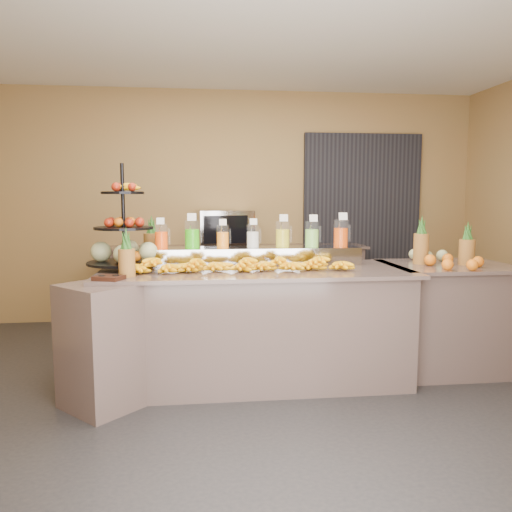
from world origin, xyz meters
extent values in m
plane|color=black|center=(0.00, 0.00, 0.00)|extent=(6.00, 6.00, 0.00)
cube|color=olive|center=(0.00, 2.51, 1.40)|extent=(6.00, 0.02, 2.80)
cube|color=silver|center=(0.00, 0.00, 2.81)|extent=(6.00, 5.00, 0.02)
cube|color=black|center=(1.60, 2.46, 1.20)|extent=(1.50, 0.06, 2.20)
cube|color=#856960|center=(0.00, 0.30, 0.45)|extent=(2.40, 0.90, 0.90)
cube|color=#856960|center=(0.00, 0.30, 0.92)|extent=(2.50, 1.00, 0.03)
cube|color=#856960|center=(-1.15, -0.10, 0.45)|extent=(0.71, 0.71, 0.90)
cube|color=#856960|center=(1.70, 0.40, 0.45)|extent=(1.00, 0.80, 0.90)
cube|color=#856960|center=(1.70, 0.40, 0.92)|extent=(1.08, 0.88, 0.03)
cube|color=#856960|center=(0.00, 2.25, 0.45)|extent=(3.00, 0.50, 0.90)
cube|color=#856960|center=(0.00, 2.25, 0.92)|extent=(3.10, 0.55, 0.03)
cube|color=gray|center=(0.01, 0.58, 1.01)|extent=(1.85, 0.30, 0.15)
cylinder|color=silver|center=(-0.77, 0.58, 1.18)|extent=(0.11, 0.11, 0.21)
cylinder|color=#FF4301|center=(-0.77, 0.58, 1.15)|extent=(0.10, 0.10, 0.14)
cylinder|color=gray|center=(-0.79, 0.59, 1.23)|extent=(0.01, 0.01, 0.24)
cube|color=white|center=(-0.77, 0.53, 1.31)|extent=(0.07, 0.02, 0.06)
cylinder|color=silver|center=(-0.51, 0.58, 1.20)|extent=(0.13, 0.13, 0.23)
cylinder|color=#28B008|center=(-0.51, 0.58, 1.16)|extent=(0.12, 0.12, 0.16)
cylinder|color=gray|center=(-0.53, 0.59, 1.25)|extent=(0.01, 0.01, 0.28)
cube|color=white|center=(-0.51, 0.52, 1.35)|extent=(0.07, 0.02, 0.06)
cylinder|color=silver|center=(-0.25, 0.58, 1.18)|extent=(0.11, 0.11, 0.19)
cylinder|color=orange|center=(-0.25, 0.58, 1.15)|extent=(0.10, 0.10, 0.13)
cylinder|color=gray|center=(-0.27, 0.59, 1.22)|extent=(0.01, 0.01, 0.23)
cube|color=white|center=(-0.25, 0.53, 1.30)|extent=(0.06, 0.02, 0.05)
cylinder|color=silver|center=(0.01, 0.58, 1.18)|extent=(0.11, 0.11, 0.20)
cylinder|color=silver|center=(0.01, 0.58, 1.15)|extent=(0.10, 0.10, 0.13)
cylinder|color=gray|center=(-0.01, 0.59, 1.22)|extent=(0.01, 0.01, 0.23)
cube|color=white|center=(0.01, 0.53, 1.30)|extent=(0.06, 0.02, 0.05)
cylinder|color=silver|center=(0.27, 0.58, 1.19)|extent=(0.12, 0.12, 0.22)
cylinder|color=gold|center=(0.27, 0.58, 1.16)|extent=(0.11, 0.11, 0.15)
cylinder|color=gray|center=(0.25, 0.59, 1.24)|extent=(0.01, 0.01, 0.27)
cube|color=white|center=(0.27, 0.52, 1.34)|extent=(0.07, 0.02, 0.06)
cylinder|color=silver|center=(0.53, 0.58, 1.19)|extent=(0.12, 0.12, 0.22)
cylinder|color=#76C648|center=(0.53, 0.58, 1.16)|extent=(0.11, 0.11, 0.15)
cylinder|color=gray|center=(0.51, 0.59, 1.24)|extent=(0.01, 0.01, 0.26)
cube|color=white|center=(0.53, 0.52, 1.33)|extent=(0.07, 0.02, 0.06)
cylinder|color=silver|center=(0.79, 0.58, 1.20)|extent=(0.13, 0.13, 0.23)
cylinder|color=#D83E00|center=(0.79, 0.58, 1.16)|extent=(0.12, 0.12, 0.16)
cylinder|color=gray|center=(0.77, 0.59, 1.25)|extent=(0.01, 0.01, 0.28)
cube|color=white|center=(0.79, 0.52, 1.35)|extent=(0.07, 0.02, 0.06)
ellipsoid|color=#FFB70C|center=(-0.93, 0.23, 0.98)|extent=(0.22, 0.16, 0.09)
ellipsoid|color=#FFB70C|center=(-0.73, 0.23, 0.98)|extent=(0.22, 0.16, 0.09)
ellipsoid|color=#FFB70C|center=(-0.53, 0.23, 0.98)|extent=(0.22, 0.16, 0.09)
ellipsoid|color=#FFB70C|center=(-0.33, 0.23, 0.98)|extent=(0.22, 0.16, 0.09)
ellipsoid|color=#FFB70C|center=(-0.13, 0.23, 0.98)|extent=(0.22, 0.16, 0.09)
ellipsoid|color=#FFB70C|center=(0.07, 0.23, 0.98)|extent=(0.22, 0.16, 0.09)
ellipsoid|color=#FFB70C|center=(0.27, 0.23, 0.98)|extent=(0.22, 0.16, 0.09)
ellipsoid|color=#FFB70C|center=(0.47, 0.23, 0.98)|extent=(0.22, 0.16, 0.09)
ellipsoid|color=#FFB70C|center=(0.67, 0.23, 0.98)|extent=(0.22, 0.16, 0.09)
ellipsoid|color=#FFB70C|center=(-0.77, 0.23, 1.04)|extent=(0.18, 0.15, 0.08)
ellipsoid|color=#FFB70C|center=(-0.45, 0.23, 1.04)|extent=(0.18, 0.15, 0.08)
ellipsoid|color=#FFB70C|center=(-0.13, 0.23, 1.04)|extent=(0.18, 0.15, 0.08)
ellipsoid|color=#FFB70C|center=(0.19, 0.23, 1.04)|extent=(0.18, 0.15, 0.08)
ellipsoid|color=#FFB70C|center=(0.51, 0.23, 1.04)|extent=(0.18, 0.15, 0.08)
cylinder|color=black|center=(-1.07, 0.47, 1.36)|extent=(0.04, 0.04, 0.85)
cylinder|color=black|center=(-1.07, 0.47, 0.98)|extent=(0.74, 0.74, 0.02)
cylinder|color=black|center=(-1.07, 0.47, 1.26)|extent=(0.57, 0.57, 0.02)
cylinder|color=black|center=(-1.07, 0.47, 1.55)|extent=(0.41, 0.41, 0.02)
sphere|color=#AFB97F|center=(-0.88, 0.47, 1.07)|extent=(0.16, 0.16, 0.16)
sphere|color=maroon|center=(-0.93, 0.47, 1.31)|extent=(0.08, 0.08, 0.08)
sphere|color=orange|center=(-1.16, 0.47, 1.03)|extent=(0.09, 0.09, 0.09)
cube|color=black|center=(-1.09, -0.11, 0.94)|extent=(0.23, 0.21, 0.03)
cylinder|color=brown|center=(-0.99, 0.02, 1.03)|extent=(0.12, 0.12, 0.21)
cone|color=#174617|center=(-0.99, 0.02, 1.22)|extent=(0.06, 0.06, 0.16)
cylinder|color=brown|center=(-0.87, 0.76, 1.06)|extent=(0.14, 0.14, 0.27)
cone|color=#174617|center=(-0.87, 0.76, 1.28)|extent=(0.07, 0.07, 0.16)
cylinder|color=brown|center=(1.48, 0.46, 1.06)|extent=(0.14, 0.14, 0.26)
cylinder|color=brown|center=(1.84, 0.35, 1.04)|extent=(0.13, 0.13, 0.22)
ellipsoid|color=orange|center=(1.64, 0.19, 0.98)|extent=(0.40, 0.26, 0.10)
cube|color=gray|center=(-0.15, 2.25, 1.14)|extent=(0.69, 0.52, 0.43)
camera|label=1|loc=(-0.45, -3.69, 1.51)|focal=35.00mm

